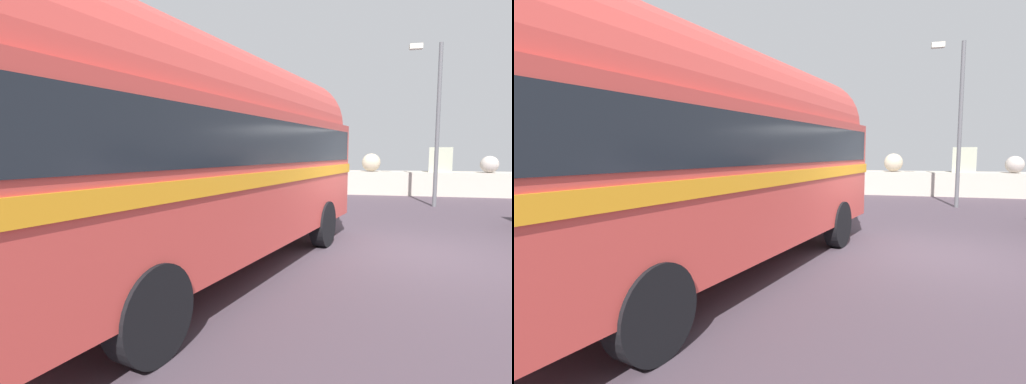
# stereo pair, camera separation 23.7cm
# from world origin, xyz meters

# --- Properties ---
(ground) EXTENTS (32.00, 26.00, 0.02)m
(ground) POSITION_xyz_m (0.00, 0.00, 0.01)
(ground) COLOR #463943
(breakwater) EXTENTS (31.36, 2.20, 2.49)m
(breakwater) POSITION_xyz_m (-0.02, 11.83, 0.75)
(breakwater) COLOR #B9AEA1
(breakwater) RESTS_ON ground
(vintage_coach) EXTENTS (4.46, 8.91, 3.70)m
(vintage_coach) POSITION_xyz_m (-3.46, -2.01, 2.05)
(vintage_coach) COLOR black
(vintage_coach) RESTS_ON ground
(lamp_post) EXTENTS (1.13, 0.24, 5.88)m
(lamp_post) POSITION_xyz_m (1.73, 7.40, 3.34)
(lamp_post) COLOR #5B5B60
(lamp_post) RESTS_ON ground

